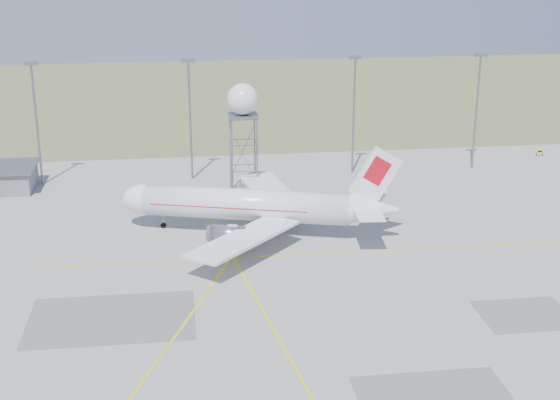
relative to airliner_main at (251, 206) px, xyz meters
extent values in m
plane|color=#A2A19C|center=(2.45, -38.75, -4.08)|extent=(400.00, 400.00, 0.00)
cube|color=#5F693A|center=(2.45, 101.25, -4.06)|extent=(400.00, 120.00, 0.03)
cylinder|color=slate|center=(-32.55, 27.25, 5.92)|extent=(0.36, 0.36, 20.00)
cube|color=slate|center=(-32.55, 27.25, 16.12)|extent=(2.20, 0.50, 0.60)
cylinder|color=slate|center=(-7.55, 27.25, 5.92)|extent=(0.36, 0.36, 20.00)
cube|color=slate|center=(-7.55, 27.25, 16.12)|extent=(2.20, 0.50, 0.60)
cylinder|color=slate|center=(20.45, 27.25, 5.92)|extent=(0.36, 0.36, 20.00)
cube|color=slate|center=(20.45, 27.25, 16.12)|extent=(2.20, 0.50, 0.60)
cylinder|color=slate|center=(42.45, 27.25, 5.92)|extent=(0.36, 0.36, 20.00)
cube|color=slate|center=(42.45, 27.25, 16.12)|extent=(2.20, 0.50, 0.60)
cylinder|color=black|center=(57.45, 33.25, -3.68)|extent=(0.10, 0.10, 0.80)
cylinder|color=black|center=(58.65, 33.25, -3.68)|extent=(0.10, 0.10, 0.80)
cube|color=yellow|center=(58.05, 33.25, -3.13)|extent=(1.60, 0.15, 0.50)
cube|color=black|center=(58.05, 33.17, -3.13)|extent=(0.80, 0.03, 0.30)
cylinder|color=white|center=(-0.64, 0.19, 0.11)|extent=(28.73, 12.40, 4.41)
ellipsoid|color=white|center=(-14.38, 4.28, 0.11)|extent=(8.02, 6.24, 4.41)
cube|color=black|center=(-15.65, 4.65, 0.78)|extent=(2.29, 2.80, 1.08)
cone|color=white|center=(16.27, -4.84, 0.45)|extent=(7.60, 6.11, 4.41)
cube|color=white|center=(16.27, -4.84, 5.08)|extent=(6.86, 2.33, 8.29)
cube|color=#BA0C17|center=(16.48, -4.90, 5.85)|extent=(3.75, 1.44, 4.25)
cube|color=white|center=(16.74, -1.30, 1.00)|extent=(5.11, 6.82, 0.20)
cube|color=white|center=(14.73, -8.06, 1.00)|extent=(5.11, 6.82, 0.20)
cube|color=white|center=(3.77, 9.23, -0.99)|extent=(8.11, 18.27, 0.40)
cube|color=white|center=(-1.89, -9.79, -0.99)|extent=(15.83, 16.57, 0.40)
cylinder|color=slate|center=(0.12, 6.63, -1.98)|extent=(5.16, 3.75, 2.54)
cylinder|color=slate|center=(-3.52, -5.62, -1.98)|extent=(5.16, 3.75, 2.54)
cube|color=#BA0C17|center=(-2.76, 0.82, 0.22)|extent=(22.40, 10.55, 0.13)
cylinder|color=black|center=(-12.27, 3.65, -3.58)|extent=(0.96, 0.96, 0.99)
cube|color=black|center=(1.47, -0.44, -3.58)|extent=(2.94, 6.66, 0.99)
cylinder|color=slate|center=(1.47, -0.44, -3.08)|extent=(0.33, 0.33, 1.98)
cylinder|color=slate|center=(-1.41, 16.04, 2.36)|extent=(0.24, 0.24, 12.86)
cylinder|color=slate|center=(2.54, 16.04, 2.36)|extent=(0.24, 0.24, 12.86)
cylinder|color=slate|center=(2.54, 20.00, 2.36)|extent=(0.24, 0.24, 12.86)
cylinder|color=slate|center=(-1.41, 20.00, 2.36)|extent=(0.24, 0.24, 12.86)
cube|color=slate|center=(0.57, 18.02, 8.79)|extent=(4.56, 4.56, 0.25)
sphere|color=white|center=(0.57, 18.02, 11.36)|extent=(4.95, 4.95, 4.95)
camera|label=1|loc=(-9.33, -101.60, 35.27)|focal=50.00mm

